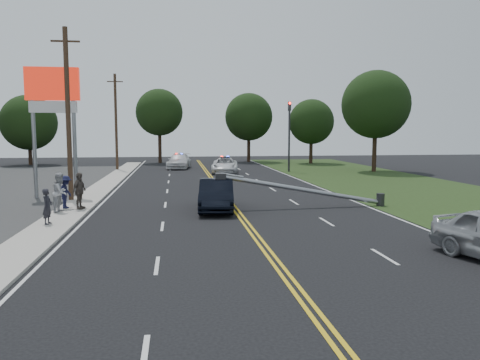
{
  "coord_description": "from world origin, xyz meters",
  "views": [
    {
      "loc": [
        -3.07,
        -16.27,
        4.13
      ],
      "look_at": [
        0.08,
        6.66,
        1.7
      ],
      "focal_mm": 35.0,
      "sensor_mm": 36.0,
      "label": 1
    }
  ],
  "objects": [
    {
      "name": "ground",
      "position": [
        0.0,
        0.0,
        0.0
      ],
      "size": [
        120.0,
        120.0,
        0.0
      ],
      "primitive_type": "plane",
      "color": "black",
      "rests_on": "ground"
    },
    {
      "name": "tree_8",
      "position": [
        14.03,
        41.65,
        5.29
      ],
      "size": [
        5.69,
        5.69,
        8.15
      ],
      "color": "black",
      "rests_on": "ground"
    },
    {
      "name": "centerline_yellow",
      "position": [
        0.0,
        10.0,
        0.01
      ],
      "size": [
        0.36,
        80.0,
        0.0
      ],
      "primitive_type": "cube",
      "color": "gold",
      "rests_on": "ground"
    },
    {
      "name": "bystander_c",
      "position": [
        -8.79,
        8.86,
        0.97
      ],
      "size": [
        0.78,
        1.18,
        1.7
      ],
      "primitive_type": "imported",
      "rotation": [
        0.0,
        0.0,
        1.43
      ],
      "color": "#161839",
      "rests_on": "sidewalk"
    },
    {
      "name": "traffic_signal",
      "position": [
        8.3,
        30.0,
        4.21
      ],
      "size": [
        0.28,
        0.41,
        7.05
      ],
      "color": "#2D2D30",
      "rests_on": "ground"
    },
    {
      "name": "bystander_d",
      "position": [
        -8.02,
        8.47,
        1.07
      ],
      "size": [
        0.81,
        1.2,
        1.9
      ],
      "primitive_type": "imported",
      "rotation": [
        0.0,
        0.0,
        1.22
      ],
      "color": "#534942",
      "rests_on": "sidewalk"
    },
    {
      "name": "crashed_sedan",
      "position": [
        -1.01,
        7.87,
        0.82
      ],
      "size": [
        2.17,
        5.09,
        1.63
      ],
      "primitive_type": "imported",
      "rotation": [
        0.0,
        0.0,
        -0.09
      ],
      "color": "black",
      "rests_on": "ground"
    },
    {
      "name": "tree_6",
      "position": [
        -5.11,
        45.18,
        6.5
      ],
      "size": [
        5.99,
        5.99,
        9.51
      ],
      "color": "black",
      "rests_on": "ground"
    },
    {
      "name": "emergency_a",
      "position": [
        1.71,
        29.54,
        0.74
      ],
      "size": [
        3.12,
        5.61,
        1.49
      ],
      "primitive_type": "imported",
      "rotation": [
        0.0,
        0.0,
        -0.13
      ],
      "color": "white",
      "rests_on": "ground"
    },
    {
      "name": "utility_pole_far",
      "position": [
        -9.2,
        34.0,
        5.08
      ],
      "size": [
        1.6,
        0.28,
        10.0
      ],
      "color": "#382619",
      "rests_on": "ground"
    },
    {
      "name": "tree_9",
      "position": [
        16.97,
        29.03,
        6.78
      ],
      "size": [
        6.84,
        6.84,
        10.21
      ],
      "color": "black",
      "rests_on": "ground"
    },
    {
      "name": "tree_5",
      "position": [
        -20.68,
        43.66,
        5.14
      ],
      "size": [
        6.66,
        6.66,
        8.47
      ],
      "color": "black",
      "rests_on": "ground"
    },
    {
      "name": "bystander_a",
      "position": [
        -8.6,
        4.6,
        0.89
      ],
      "size": [
        0.46,
        0.62,
        1.54
      ],
      "primitive_type": "imported",
      "rotation": [
        0.0,
        0.0,
        1.4
      ],
      "color": "#232229",
      "rests_on": "sidewalk"
    },
    {
      "name": "sidewalk",
      "position": [
        -8.4,
        10.0,
        0.06
      ],
      "size": [
        1.8,
        70.0,
        0.12
      ],
      "primitive_type": "cube",
      "color": "#A8A298",
      "rests_on": "ground"
    },
    {
      "name": "emergency_b",
      "position": [
        -2.73,
        35.72,
        0.8
      ],
      "size": [
        2.99,
        5.78,
        1.6
      ],
      "primitive_type": "imported",
      "rotation": [
        0.0,
        0.0,
        -0.14
      ],
      "color": "silver",
      "rests_on": "ground"
    },
    {
      "name": "bystander_b",
      "position": [
        -8.79,
        7.78,
        1.1
      ],
      "size": [
        0.91,
        1.08,
        1.95
      ],
      "primitive_type": "imported",
      "rotation": [
        0.0,
        0.0,
        1.37
      ],
      "color": "#A8A7AC",
      "rests_on": "sidewalk"
    },
    {
      "name": "grass_verge",
      "position": [
        13.5,
        10.0,
        0.01
      ],
      "size": [
        12.0,
        80.0,
        0.01
      ],
      "primitive_type": "cube",
      "color": "#213213",
      "rests_on": "ground"
    },
    {
      "name": "utility_pole_mid",
      "position": [
        -9.2,
        12.0,
        5.08
      ],
      "size": [
        1.6,
        0.28,
        10.0
      ],
      "color": "#382619",
      "rests_on": "ground"
    },
    {
      "name": "tree_7",
      "position": [
        6.63,
        45.81,
        5.98
      ],
      "size": [
        6.33,
        6.33,
        9.16
      ],
      "color": "black",
      "rests_on": "ground"
    },
    {
      "name": "fallen_streetlight",
      "position": [
        4.19,
        8.0,
        0.92
      ],
      "size": [
        9.36,
        0.44,
        1.91
      ],
      "color": "#2D2D30",
      "rests_on": "ground"
    },
    {
      "name": "pylon_sign",
      "position": [
        -10.5,
        14.0,
        6.0
      ],
      "size": [
        3.2,
        0.35,
        8.0
      ],
      "color": "gray",
      "rests_on": "ground"
    }
  ]
}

